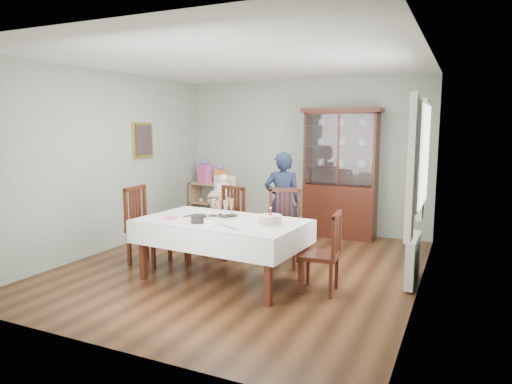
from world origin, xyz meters
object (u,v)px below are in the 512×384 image
Objects in this scene: china_cabinet at (341,171)px; chair_end_left at (148,241)px; woman at (283,202)px; gift_bag_pink at (205,172)px; gift_bag_orange at (220,175)px; dining_table at (222,250)px; sideboard at (213,203)px; birthday_cake at (270,220)px; chair_far_left at (225,236)px; chair_end_right at (321,268)px; chair_far_right at (282,243)px; high_chair at (224,215)px; champagne_tray at (223,212)px.

chair_end_left is (-1.99, -2.64, -0.81)m from china_cabinet.
gift_bag_pink is (-2.13, 1.27, 0.25)m from woman.
china_cabinet reaches higher than chair_end_left.
gift_bag_orange reaches higher than chair_end_left.
gift_bag_pink reaches higher than dining_table.
sideboard is 3.77m from birthday_cake.
chair_end_left reaches higher than dining_table.
chair_end_left is (-0.78, -0.77, 0.02)m from chair_far_left.
gift_bag_pink is (-2.60, 2.84, 0.19)m from birthday_cake.
chair_end_right is at bearing -12.60° from chair_far_left.
gift_bag_orange is at bearing 0.00° from gift_bag_pink.
china_cabinet reaches higher than chair_end_right.
dining_table is at bearing 65.29° from woman.
chair_far_left is 2.79× the size of gift_bag_orange.
dining_table is at bearing -128.50° from chair_far_right.
dining_table is 3.35m from sideboard.
china_cabinet is 1.95× the size of high_chair.
high_chair is at bearing -15.63° from chair_end_left.
chair_far_left reaches higher than dining_table.
chair_far_right is 1.11× the size of chair_end_right.
china_cabinet is at bearing 88.36° from birthday_cake.
chair_far_right is 2.70× the size of champagne_tray.
high_chair is at bearing -130.56° from chair_end_right.
chair_end_left is at bearing -79.12° from sideboard.
chair_far_left is at bearing -122.86° from china_cabinet.
chair_end_right is at bearing -40.44° from gift_bag_pink.
gift_bag_pink reaches higher than birthday_cake.
woman is 3.96× the size of champagne_tray.
chair_end_left is 1.98m from birthday_cake.
chair_end_left is 2.74m from gift_bag_orange.
gift_bag_pink is at bearing 132.48° from birthday_cake.
chair_end_right is (1.69, -0.83, -0.02)m from chair_far_left.
gift_bag_pink is (-1.47, 1.87, 0.71)m from chair_far_left.
gift_bag_pink is (-1.95, 2.83, 0.62)m from dining_table.
gift_bag_orange is at bearing 134.38° from chair_far_left.
gift_bag_pink is (-1.05, 1.14, 0.57)m from high_chair.
gift_bag_orange reaches higher than chair_far_right.
champagne_tray is at bearing -54.88° from gift_bag_pink.
chair_far_left reaches higher than champagne_tray.
chair_far_right is at bearing -38.88° from gift_bag_pink.
champagne_tray is at bearing -49.39° from chair_far_left.
sideboard is at bearing 109.39° from high_chair.
china_cabinet is 2.85m from birthday_cake.
chair_far_right is 2.22× the size of gift_bag_pink.
champagne_tray is (-1.28, 0.01, 0.56)m from chair_end_right.
woman is at bearing -35.52° from gift_bag_orange.
chair_end_right is 2.01× the size of gift_bag_pink.
woman is at bearing -113.28° from china_cabinet.
chair_far_left is (-0.48, 0.95, -0.08)m from dining_table.
high_chair reaches higher than birthday_cake.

